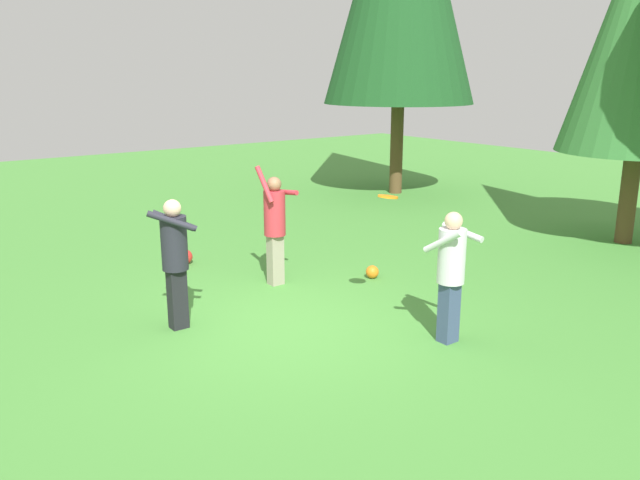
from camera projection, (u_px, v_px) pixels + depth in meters
name	position (u px, v px, depth m)	size (l,w,h in m)	color
ground_plane	(282.00, 325.00, 8.67)	(40.00, 40.00, 0.00)	#478C38
person_thrower	(275.00, 221.00, 10.09)	(0.61, 0.56, 1.92)	gray
person_catcher	(451.00, 266.00, 7.91)	(0.61, 0.54, 1.68)	#38476B
person_bystander	(175.00, 253.00, 8.33)	(0.71, 0.75, 1.74)	black
frisbee	(388.00, 197.00, 8.47)	(0.27, 0.27, 0.06)	orange
ball_red	(185.00, 257.00, 11.41)	(0.26, 0.26, 0.26)	red
ball_orange	(372.00, 272.00, 10.62)	(0.22, 0.22, 0.22)	orange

